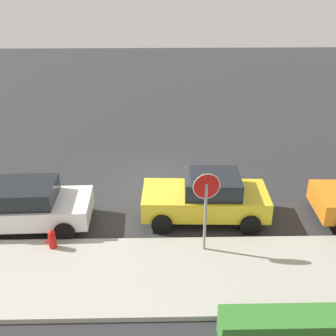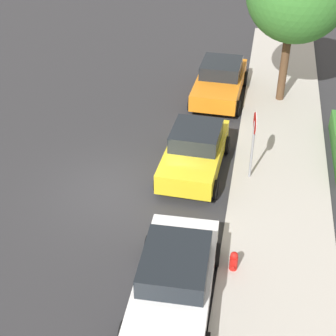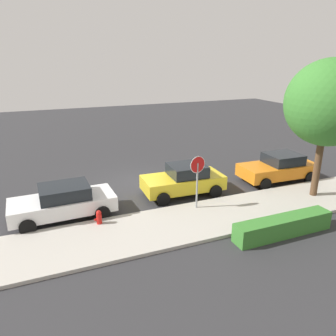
# 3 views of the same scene
# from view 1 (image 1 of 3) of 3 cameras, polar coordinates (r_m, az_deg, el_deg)

# --- Properties ---
(ground_plane) EXTENTS (60.00, 60.00, 0.00)m
(ground_plane) POSITION_cam_1_polar(r_m,az_deg,el_deg) (15.94, -1.67, -2.22)
(ground_plane) COLOR #2D2D30
(sidewalk_curb) EXTENTS (32.00, 3.15, 0.14)m
(sidewalk_curb) POSITION_cam_1_polar(r_m,az_deg,el_deg) (11.49, -1.78, -14.23)
(sidewalk_curb) COLOR #B2ADA3
(sidewalk_curb) RESTS_ON ground_plane
(stop_sign) EXTENTS (0.75, 0.13, 2.54)m
(stop_sign) POSITION_cam_1_polar(r_m,az_deg,el_deg) (11.44, 5.16, -4.36)
(stop_sign) COLOR gray
(stop_sign) RESTS_ON ground_plane
(parked_car_yellow) EXTENTS (4.05, 2.14, 1.53)m
(parked_car_yellow) POSITION_cam_1_polar(r_m,az_deg,el_deg) (13.58, 5.22, -3.95)
(parked_car_yellow) COLOR yellow
(parked_car_yellow) RESTS_ON ground_plane
(parked_car_white) EXTENTS (4.35, 2.13, 1.47)m
(parked_car_white) POSITION_cam_1_polar(r_m,az_deg,el_deg) (13.87, -19.25, -4.81)
(parked_car_white) COLOR white
(parked_car_white) RESTS_ON ground_plane
(fire_hydrant) EXTENTS (0.30, 0.22, 0.72)m
(fire_hydrant) POSITION_cam_1_polar(r_m,az_deg,el_deg) (12.64, -15.40, -9.50)
(fire_hydrant) COLOR red
(fire_hydrant) RESTS_ON ground_plane
(front_yard_hedge) EXTENTS (4.18, 0.73, 0.74)m
(front_yard_hedge) POSITION_cam_1_polar(r_m,az_deg,el_deg) (10.25, 19.34, -19.74)
(front_yard_hedge) COLOR #387A2D
(front_yard_hedge) RESTS_ON ground_plane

